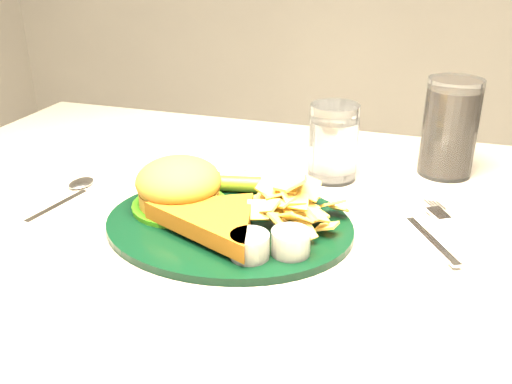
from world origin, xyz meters
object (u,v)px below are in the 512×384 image
dinner_plate (228,203)px  cola_glass (450,128)px  water_glass (333,142)px  fork_napkin (432,237)px

dinner_plate → cola_glass: bearing=45.1°
water_glass → dinner_plate: bearing=-114.7°
fork_napkin → dinner_plate: bearing=159.5°
dinner_plate → fork_napkin: bearing=8.4°
water_glass → cola_glass: size_ratio=0.77×
water_glass → fork_napkin: size_ratio=0.74×
water_glass → fork_napkin: 0.24m
cola_glass → water_glass: bearing=-156.0°
water_glass → fork_napkin: bearing=-45.2°
cola_glass → fork_napkin: bearing=-92.0°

